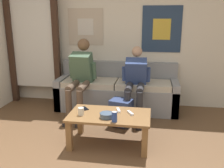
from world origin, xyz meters
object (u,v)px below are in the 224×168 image
object	(u,v)px
drink_can_blue	(114,117)
game_controller_near_left	(118,110)
coffee_table	(109,120)
game_controller_near_right	(130,113)
person_seated_teen	(135,80)
pillar_candle	(81,111)
person_seated_adult	(81,74)
couch	(117,93)
ceramic_bowl	(107,115)
cell_phone	(85,108)
backpack	(121,113)

from	to	relation	value
drink_can_blue	game_controller_near_left	distance (m)	0.35
coffee_table	game_controller_near_right	xyz separation A→B (m)	(0.26, 0.05, 0.09)
person_seated_teen	drink_can_blue	world-z (taller)	person_seated_teen
pillar_candle	drink_can_blue	world-z (taller)	drink_can_blue
person_seated_adult	game_controller_near_left	xyz separation A→B (m)	(0.75, -0.85, -0.27)
coffee_table	pillar_candle	world-z (taller)	pillar_candle
couch	ceramic_bowl	xyz separation A→B (m)	(0.07, -1.44, 0.15)
coffee_table	ceramic_bowl	xyz separation A→B (m)	(-0.02, -0.12, 0.11)
person_seated_teen	person_seated_adult	bearing A→B (deg)	179.96
pillar_candle	game_controller_near_right	world-z (taller)	pillar_candle
coffee_table	game_controller_near_right	world-z (taller)	game_controller_near_right
game_controller_near_right	cell_phone	distance (m)	0.63
couch	game_controller_near_left	xyz separation A→B (m)	(0.19, -1.20, 0.13)
game_controller_near_left	cell_phone	xyz separation A→B (m)	(-0.46, 0.01, -0.01)
cell_phone	backpack	bearing A→B (deg)	47.77
person_seated_adult	cell_phone	xyz separation A→B (m)	(0.29, -0.84, -0.27)
coffee_table	pillar_candle	bearing A→B (deg)	-166.58
couch	person_seated_teen	xyz separation A→B (m)	(0.35, -0.35, 0.34)
ceramic_bowl	cell_phone	size ratio (longest dim) A/B	1.17
coffee_table	game_controller_near_left	world-z (taller)	game_controller_near_left
drink_can_blue	ceramic_bowl	bearing A→B (deg)	137.65
ceramic_bowl	couch	bearing A→B (deg)	92.91
couch	person_seated_teen	world-z (taller)	person_seated_teen
person_seated_teen	game_controller_near_right	world-z (taller)	person_seated_teen
person_seated_teen	backpack	size ratio (longest dim) A/B	2.86
person_seated_adult	person_seated_teen	distance (m)	0.91
couch	game_controller_near_left	bearing A→B (deg)	-81.15
person_seated_teen	pillar_candle	size ratio (longest dim) A/B	10.63
couch	cell_phone	world-z (taller)	couch
person_seated_teen	pillar_candle	world-z (taller)	person_seated_teen
coffee_table	person_seated_adult	bearing A→B (deg)	123.78
person_seated_teen	cell_phone	bearing A→B (deg)	-126.67
couch	pillar_candle	world-z (taller)	couch
person_seated_teen	cell_phone	xyz separation A→B (m)	(-0.62, -0.84, -0.21)
ceramic_bowl	game_controller_near_right	distance (m)	0.33
drink_can_blue	game_controller_near_right	distance (m)	0.32
coffee_table	person_seated_teen	xyz separation A→B (m)	(0.26, 0.97, 0.30)
couch	cell_phone	size ratio (longest dim) A/B	14.46
coffee_table	ceramic_bowl	bearing A→B (deg)	-97.20
pillar_candle	cell_phone	size ratio (longest dim) A/B	0.74
coffee_table	ceramic_bowl	distance (m)	0.16
pillar_candle	person_seated_teen	bearing A→B (deg)	60.08
game_controller_near_left	backpack	bearing A→B (deg)	93.25
game_controller_near_left	game_controller_near_right	size ratio (longest dim) A/B	1.04
person_seated_teen	couch	bearing A→B (deg)	134.61
ceramic_bowl	pillar_candle	size ratio (longest dim) A/B	1.59
person_seated_teen	drink_can_blue	size ratio (longest dim) A/B	9.25
drink_can_blue	cell_phone	size ratio (longest dim) A/B	0.85
coffee_table	pillar_candle	xyz separation A→B (m)	(-0.35, -0.08, 0.12)
cell_phone	game_controller_near_right	bearing A→B (deg)	-7.61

